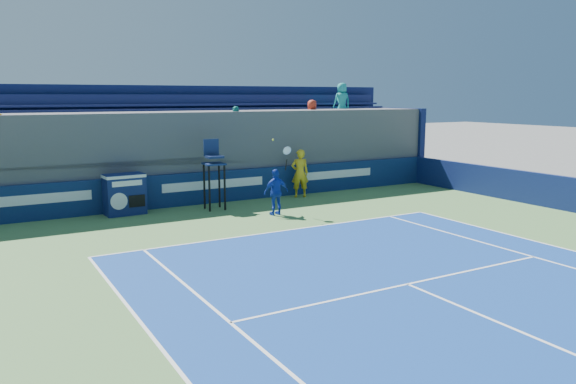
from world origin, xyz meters
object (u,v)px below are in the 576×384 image
umpire_chair (214,167)px  tennis_player (276,192)px  ball_person (300,173)px  match_clock (124,193)px

umpire_chair → tennis_player: size_ratio=0.96×
umpire_chair → tennis_player: bearing=-53.9°
ball_person → tennis_player: bearing=65.4°
ball_person → match_clock: ball_person is taller
ball_person → match_clock: size_ratio=1.36×
match_clock → tennis_player: 5.11m
ball_person → match_clock: 6.83m
match_clock → tennis_player: (4.39, -2.61, 0.05)m
ball_person → match_clock: (-6.83, 0.10, -0.22)m
ball_person → umpire_chair: bearing=27.8°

